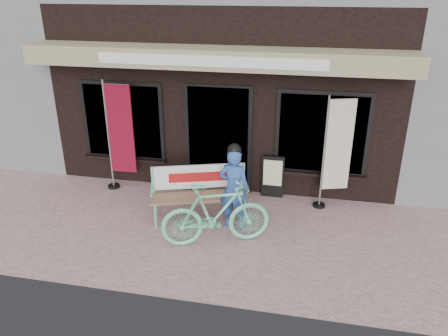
% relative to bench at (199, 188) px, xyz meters
% --- Properties ---
extents(ground, '(70.00, 70.00, 0.00)m').
position_rel_bench_xyz_m(ground, '(0.10, -0.80, -0.57)').
color(ground, '#C79899').
rests_on(ground, ground).
extents(storefront, '(7.00, 6.77, 6.00)m').
position_rel_bench_xyz_m(storefront, '(0.10, 4.16, 2.42)').
color(storefront, black).
rests_on(storefront, ground).
extents(bench, '(1.84, 0.99, 0.97)m').
position_rel_bench_xyz_m(bench, '(0.00, 0.00, 0.00)').
color(bench, '#6ED7A8').
rests_on(bench, ground).
extents(person, '(0.58, 0.42, 1.56)m').
position_rel_bench_xyz_m(person, '(0.68, -0.24, 0.20)').
color(person, '#2F57A2').
rests_on(person, ground).
extents(bicycle, '(1.86, 1.13, 1.08)m').
position_rel_bench_xyz_m(bicycle, '(0.49, -0.82, -0.03)').
color(bicycle, '#6ED7A8').
rests_on(bicycle, ground).
extents(nobori_red, '(0.67, 0.26, 2.28)m').
position_rel_bench_xyz_m(nobori_red, '(-1.85, 0.82, 0.61)').
color(nobori_red, gray).
rests_on(nobori_red, ground).
extents(nobori_cream, '(0.64, 0.33, 2.18)m').
position_rel_bench_xyz_m(nobori_cream, '(2.36, 0.89, 0.56)').
color(nobori_cream, gray).
rests_on(nobori_cream, ground).
extents(menu_stand, '(0.43, 0.10, 0.87)m').
position_rel_bench_xyz_m(menu_stand, '(1.22, 1.07, -0.12)').
color(menu_stand, black).
rests_on(menu_stand, ground).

